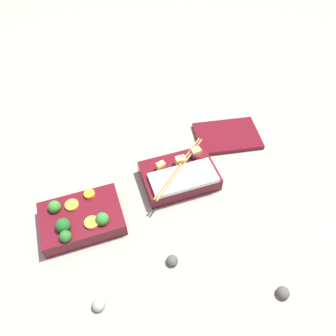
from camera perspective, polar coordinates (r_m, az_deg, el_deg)
name	(u,v)px	position (r m, az deg, el deg)	size (l,w,h in m)	color
ground_plane	(134,202)	(0.81, -5.91, -5.88)	(3.00, 3.00, 0.00)	gray
bento_tray_vegetable	(81,219)	(0.79, -14.93, -8.54)	(0.18, 0.13, 0.06)	#510F19
bento_tray_rice	(180,175)	(0.83, 2.06, -1.30)	(0.18, 0.16, 0.06)	#510F19
bento_lid	(227,136)	(0.96, 10.25, 5.52)	(0.18, 0.12, 0.01)	#510F19
pebble_0	(99,305)	(0.71, -12.01, -22.34)	(0.03, 0.03, 0.03)	gray
pebble_1	(283,293)	(0.74, 19.36, -19.87)	(0.03, 0.03, 0.03)	#474442
pebble_2	(172,261)	(0.73, 0.72, -15.87)	(0.03, 0.03, 0.03)	#474442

